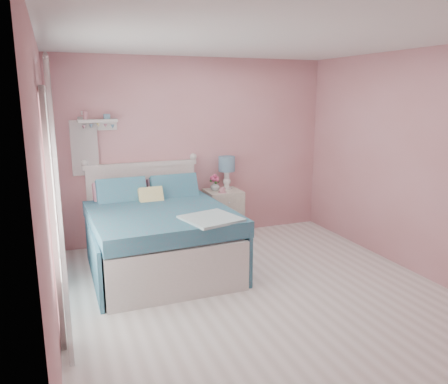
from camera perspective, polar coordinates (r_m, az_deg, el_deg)
floor at (r=4.73m, az=5.07°, el=-13.61°), size 4.50×4.50×0.00m
room_shell at (r=4.27m, az=5.49°, el=5.78°), size 4.50×4.50×4.50m
bed at (r=5.42m, az=-8.54°, el=-5.65°), size 1.65×2.04×1.17m
nightstand at (r=6.43m, az=-0.11°, el=-2.91°), size 0.50×0.49×0.72m
table_lamp at (r=6.39m, az=0.36°, el=3.37°), size 0.24×0.24×0.48m
vase at (r=6.33m, az=-1.20°, el=0.82°), size 0.17×0.17×0.14m
teacup at (r=6.20m, az=-0.21°, el=0.26°), size 0.10×0.10×0.07m
roses at (r=6.30m, az=-1.21°, el=1.79°), size 0.14×0.11×0.12m
wall_shelf at (r=6.01m, az=-16.22°, el=8.79°), size 0.50×0.15×0.25m
hanging_dress at (r=6.02m, az=-17.76°, el=5.49°), size 0.34×0.03×0.72m
french_door at (r=4.31m, az=-21.42°, el=-1.89°), size 0.04×1.32×2.16m
curtain_near at (r=3.57m, az=-20.69°, el=-3.03°), size 0.04×0.40×2.32m
curtain_far at (r=5.02m, az=-21.00°, el=1.35°), size 0.04×0.40×2.32m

